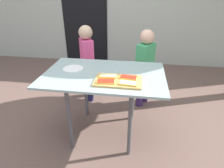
# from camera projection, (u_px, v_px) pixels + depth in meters

# --- Properties ---
(ground_plane) EXTENTS (16.00, 16.00, 0.00)m
(ground_plane) POSITION_uv_depth(u_px,v_px,m) (105.00, 131.00, 2.19)
(ground_plane) COLOR brown
(house_door) EXTENTS (0.90, 0.02, 2.00)m
(house_door) POSITION_uv_depth(u_px,v_px,m) (85.00, 12.00, 3.80)
(house_door) COLOR black
(house_door) RESTS_ON ground
(dining_table) EXTENTS (1.16, 0.76, 0.72)m
(dining_table) POSITION_uv_depth(u_px,v_px,m) (104.00, 80.00, 1.89)
(dining_table) COLOR #90A6A5
(dining_table) RESTS_ON ground
(cutting_board) EXTENTS (0.42, 0.26, 0.02)m
(cutting_board) POSITION_uv_depth(u_px,v_px,m) (118.00, 81.00, 1.70)
(cutting_board) COLOR tan
(cutting_board) RESTS_ON dining_table
(pizza_slice_near_right) EXTENTS (0.17, 0.10, 0.01)m
(pizza_slice_near_right) POSITION_uv_depth(u_px,v_px,m) (128.00, 83.00, 1.63)
(pizza_slice_near_right) COLOR gold
(pizza_slice_near_right) RESTS_ON cutting_board
(pizza_slice_near_left) EXTENTS (0.17, 0.10, 0.01)m
(pizza_slice_near_left) POSITION_uv_depth(u_px,v_px,m) (106.00, 81.00, 1.65)
(pizza_slice_near_left) COLOR gold
(pizza_slice_near_left) RESTS_ON cutting_board
(pizza_slice_far_left) EXTENTS (0.16, 0.09, 0.01)m
(pizza_slice_far_left) POSITION_uv_depth(u_px,v_px,m) (108.00, 76.00, 1.76)
(pizza_slice_far_left) COLOR gold
(pizza_slice_far_left) RESTS_ON cutting_board
(pizza_slice_far_right) EXTENTS (0.17, 0.11, 0.01)m
(pizza_slice_far_right) POSITION_uv_depth(u_px,v_px,m) (128.00, 77.00, 1.73)
(pizza_slice_far_right) COLOR gold
(pizza_slice_far_right) RESTS_ON cutting_board
(plate_white_left) EXTENTS (0.20, 0.20, 0.01)m
(plate_white_left) POSITION_uv_depth(u_px,v_px,m) (73.00, 69.00, 1.96)
(plate_white_left) COLOR white
(plate_white_left) RESTS_ON dining_table
(child_left) EXTENTS (0.23, 0.28, 1.04)m
(child_left) POSITION_uv_depth(u_px,v_px,m) (87.00, 59.00, 2.57)
(child_left) COLOR #222147
(child_left) RESTS_ON ground
(child_right) EXTENTS (0.24, 0.28, 1.02)m
(child_right) POSITION_uv_depth(u_px,v_px,m) (145.00, 64.00, 2.45)
(child_right) COLOR #3C245B
(child_right) RESTS_ON ground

